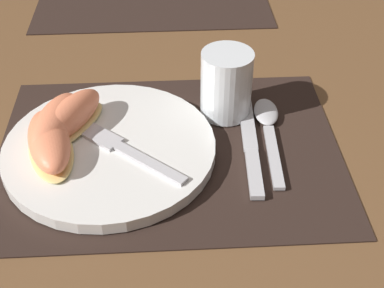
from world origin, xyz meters
The scene contains 10 objects.
ground_plane centered at (0.00, 0.00, 0.00)m, with size 3.00×3.00×0.00m, color brown.
placemat centered at (0.00, 0.00, 0.00)m, with size 0.44×0.33×0.00m.
plate centered at (-0.08, -0.01, 0.01)m, with size 0.27×0.27×0.02m.
juice_glass centered at (0.08, 0.08, 0.05)m, with size 0.07×0.07×0.09m.
knife centered at (0.11, 0.00, 0.01)m, with size 0.03×0.22×0.01m.
spoon centered at (0.14, 0.04, 0.01)m, with size 0.04×0.18×0.01m.
fork centered at (-0.06, -0.02, 0.02)m, with size 0.15×0.13×0.00m.
citrus_wedge_0 centered at (-0.13, 0.03, 0.04)m, with size 0.10×0.13×0.04m.
citrus_wedge_1 centered at (-0.14, 0.02, 0.04)m, with size 0.08×0.13×0.04m.
citrus_wedge_2 centered at (-0.15, -0.02, 0.04)m, with size 0.09×0.14×0.04m.
Camera 1 is at (-0.00, -0.53, 0.46)m, focal length 50.00 mm.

